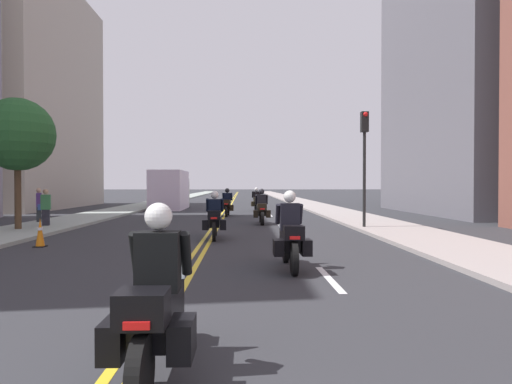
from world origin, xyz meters
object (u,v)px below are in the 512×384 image
object	(u,v)px
motorcycle_0	(157,307)
pedestrian_2	(39,206)
street_tree_0	(17,135)
traffic_light_near	(364,148)
motorcycle_5	(256,201)
motorcycle_3	(262,210)
motorcycle_1	(290,237)
traffic_cone_0	(40,233)
pedestrian_0	(46,208)
parked_truck	(171,192)
motorcycle_2	(215,219)
motorcycle_4	(227,205)

from	to	relation	value
motorcycle_0	pedestrian_2	distance (m)	18.52
pedestrian_2	street_tree_0	bearing A→B (deg)	-13.03
traffic_light_near	street_tree_0	world-z (taller)	street_tree_0
motorcycle_0	motorcycle_5	bearing A→B (deg)	86.46
motorcycle_3	street_tree_0	bearing A→B (deg)	-161.03
motorcycle_0	motorcycle_1	bearing A→B (deg)	71.56
traffic_cone_0	pedestrian_2	bearing A→B (deg)	114.01
traffic_light_near	pedestrian_0	size ratio (longest dim) A/B	2.90
traffic_light_near	parked_truck	distance (m)	18.97
motorcycle_2	motorcycle_1	bearing A→B (deg)	-72.69
traffic_cone_0	traffic_light_near	bearing A→B (deg)	23.80
motorcycle_1	traffic_light_near	distance (m)	9.55
motorcycle_2	motorcycle_3	distance (m)	5.86
street_tree_0	motorcycle_3	bearing A→B (deg)	18.73
motorcycle_1	street_tree_0	bearing A→B (deg)	139.29
motorcycle_3	traffic_light_near	xyz separation A→B (m)	(3.95, -2.70, 2.59)
motorcycle_1	pedestrian_2	xyz separation A→B (m)	(-10.14, 11.22, 0.17)
motorcycle_0	pedestrian_0	bearing A→B (deg)	116.53
parked_truck	traffic_light_near	bearing A→B (deg)	-57.58
motorcycle_1	pedestrian_0	distance (m)	13.00
motorcycle_4	traffic_light_near	xyz separation A→B (m)	(5.69, -8.06, 2.59)
pedestrian_2	street_tree_0	xyz separation A→B (m)	(0.69, -3.31, 2.81)
motorcycle_2	motorcycle_3	world-z (taller)	motorcycle_3
motorcycle_1	street_tree_0	size ratio (longest dim) A/B	0.44
motorcycle_2	motorcycle_3	bearing A→B (deg)	70.36
street_tree_0	motorcycle_5	bearing A→B (deg)	54.92
motorcycle_3	motorcycle_2	bearing A→B (deg)	-107.50
motorcycle_4	pedestrian_2	bearing A→B (deg)	-145.58
traffic_light_near	motorcycle_5	bearing A→B (deg)	106.65
motorcycle_3	pedestrian_0	distance (m)	9.08
motorcycle_3	parked_truck	xyz separation A→B (m)	(-6.17, 13.23, 0.63)
motorcycle_2	pedestrian_2	bearing A→B (deg)	143.24
motorcycle_4	pedestrian_0	world-z (taller)	pedestrian_0
pedestrian_0	street_tree_0	xyz separation A→B (m)	(-0.42, -1.43, 2.83)
pedestrian_0	traffic_light_near	bearing A→B (deg)	162.44
motorcycle_0	traffic_light_near	world-z (taller)	traffic_light_near
motorcycle_0	street_tree_0	world-z (taller)	street_tree_0
motorcycle_1	pedestrian_2	world-z (taller)	motorcycle_1
motorcycle_4	pedestrian_2	size ratio (longest dim) A/B	1.26
motorcycle_1	motorcycle_3	size ratio (longest dim) A/B	1.05
motorcycle_0	motorcycle_5	xyz separation A→B (m)	(1.74, 26.60, 0.01)
traffic_cone_0	motorcycle_0	bearing A→B (deg)	-60.95
street_tree_0	parked_truck	distance (m)	16.86
motorcycle_5	traffic_light_near	size ratio (longest dim) A/B	0.45
motorcycle_5	motorcycle_0	bearing A→B (deg)	-96.98
motorcycle_0	pedestrian_0	distance (m)	16.34
motorcycle_1	parked_truck	world-z (taller)	parked_truck
motorcycle_5	street_tree_0	bearing A→B (deg)	-128.32
motorcycle_1	motorcycle_3	world-z (taller)	motorcycle_1
motorcycle_1	traffic_cone_0	bearing A→B (deg)	150.66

